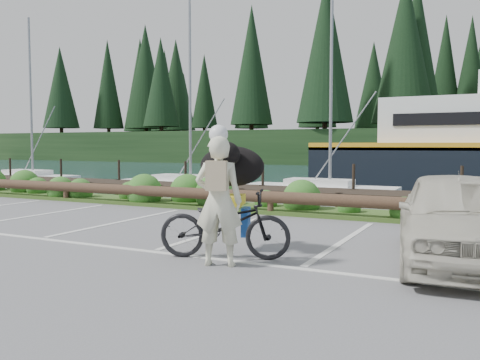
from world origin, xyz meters
name	(u,v)px	position (x,y,z in m)	size (l,w,h in m)	color
ground	(166,248)	(0.00, 0.00, 0.00)	(72.00, 72.00, 0.00)	#5F5F61
harbor_backdrop	(460,156)	(0.40, 78.42, 0.00)	(170.00, 160.00, 30.00)	#173039
vegetation_strip	(281,210)	(0.00, 5.30, 0.05)	(34.00, 1.60, 0.10)	#3D5B21
log_rail	(270,215)	(0.00, 4.60, 0.00)	(32.00, 0.30, 0.60)	#443021
bicycle	(225,224)	(1.31, -0.28, 0.54)	(0.72, 2.06, 1.08)	black
cyclist	(219,201)	(1.46, -0.73, 0.95)	(0.70, 0.46, 1.91)	beige
dog	(232,166)	(1.10, 0.35, 1.42)	(1.17, 0.57, 0.67)	black
parked_car	(457,217)	(4.56, 0.97, 0.70)	(1.65, 4.09, 1.39)	beige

